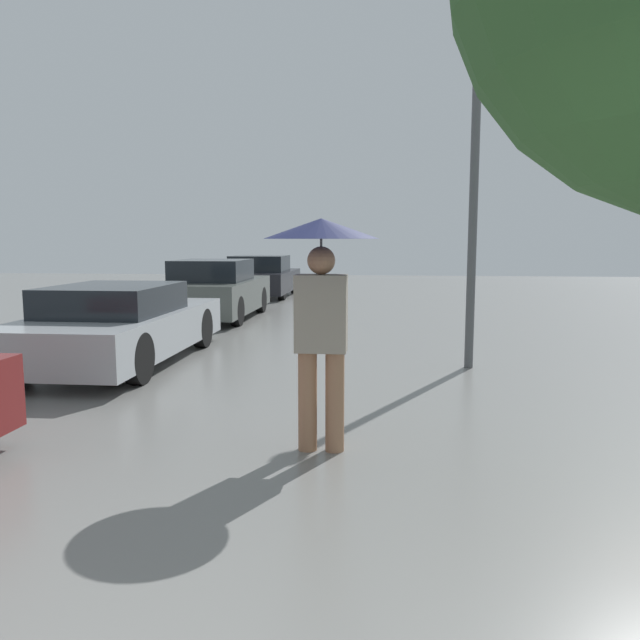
% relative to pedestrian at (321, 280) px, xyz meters
% --- Properties ---
extents(pedestrian, '(0.93, 0.93, 1.91)m').
position_rel_pedestrian_xyz_m(pedestrian, '(0.00, 0.00, 0.00)').
color(pedestrian, '#9E7051').
rests_on(pedestrian, ground_plane).
extents(parked_car_second, '(1.75, 4.25, 1.12)m').
position_rel_pedestrian_xyz_m(parked_car_second, '(-3.23, 3.41, -0.88)').
color(parked_car_second, '#9EA3A8').
rests_on(parked_car_second, ground_plane).
extents(parked_car_third, '(1.75, 3.90, 1.30)m').
position_rel_pedestrian_xyz_m(parked_car_third, '(-3.27, 8.48, -0.81)').
color(parked_car_third, '#4C514C').
rests_on(parked_car_third, ground_plane).
extents(parked_car_farthest, '(1.89, 3.90, 1.25)m').
position_rel_pedestrian_xyz_m(parked_car_farthest, '(-3.33, 13.99, -0.84)').
color(parked_car_farthest, black).
rests_on(parked_car_farthest, ground_plane).
extents(street_lamp, '(0.27, 0.27, 4.11)m').
position_rel_pedestrian_xyz_m(street_lamp, '(1.66, 3.58, 1.07)').
color(street_lamp, '#515456').
rests_on(street_lamp, ground_plane).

